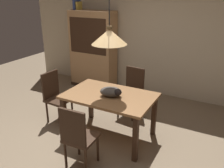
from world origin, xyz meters
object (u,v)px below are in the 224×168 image
at_px(chair_near_front, 78,136).
at_px(chair_far_back, 132,90).
at_px(cat_sleeping, 112,92).
at_px(pendant_lamp, 109,36).
at_px(chair_left_side, 55,95).
at_px(dining_table, 110,101).
at_px(hutch_bookcase, 93,51).
at_px(book_yellow_short, 79,6).
at_px(book_blue_wide, 77,4).

distance_m(chair_near_front, chair_far_back, 1.76).
height_order(cat_sleeping, pendant_lamp, pendant_lamp).
xyz_separation_m(chair_left_side, chair_near_front, (1.13, -0.88, 0.00)).
relative_size(dining_table, chair_far_back, 1.51).
distance_m(dining_table, cat_sleeping, 0.19).
distance_m(dining_table, chair_far_back, 0.89).
bearing_deg(chair_far_back, hutch_bookcase, 147.35).
xyz_separation_m(chair_near_front, cat_sleeping, (0.05, 0.84, 0.32)).
xyz_separation_m(chair_far_back, book_yellow_short, (-1.81, 0.93, 1.43)).
distance_m(chair_left_side, book_yellow_short, 2.40).
bearing_deg(chair_far_back, book_blue_wide, 153.57).
xyz_separation_m(dining_table, book_yellow_short, (-1.80, 1.81, 1.29)).
xyz_separation_m(chair_near_front, chair_far_back, (0.01, 1.76, 0.00)).
relative_size(chair_far_back, pendant_lamp, 0.72).
distance_m(chair_near_front, pendant_lamp, 1.45).
distance_m(chair_near_front, cat_sleeping, 0.90).
bearing_deg(book_yellow_short, book_blue_wide, 180.00).
distance_m(chair_left_side, chair_near_front, 1.44).
relative_size(chair_near_front, hutch_bookcase, 0.50).
distance_m(chair_far_back, pendant_lamp, 1.45).
relative_size(chair_left_side, chair_far_back, 1.00).
height_order(chair_near_front, hutch_bookcase, hutch_bookcase).
height_order(chair_left_side, book_blue_wide, book_blue_wide).
relative_size(dining_table, chair_left_side, 1.51).
distance_m(cat_sleeping, pendant_lamp, 0.84).
relative_size(pendant_lamp, book_yellow_short, 6.50).
relative_size(cat_sleeping, pendant_lamp, 0.31).
relative_size(cat_sleeping, hutch_bookcase, 0.22).
bearing_deg(hutch_bookcase, book_yellow_short, 179.76).
distance_m(pendant_lamp, book_yellow_short, 2.56).
xyz_separation_m(chair_near_front, book_blue_wide, (-1.87, 2.69, 1.46)).
bearing_deg(chair_left_side, book_yellow_short, 110.38).
bearing_deg(chair_left_side, chair_far_back, 37.50).
xyz_separation_m(chair_far_back, pendant_lamp, (-0.01, -0.88, 1.15)).
xyz_separation_m(pendant_lamp, book_blue_wide, (-1.86, 1.81, 0.31)).
relative_size(dining_table, cat_sleeping, 3.46).
bearing_deg(pendant_lamp, chair_far_back, 89.44).
height_order(chair_near_front, chair_far_back, same).
relative_size(chair_left_side, pendant_lamp, 0.72).
distance_m(hutch_bookcase, book_blue_wide, 1.16).
distance_m(chair_left_side, chair_far_back, 1.43).
bearing_deg(chair_left_side, cat_sleeping, -2.21).
height_order(hutch_bookcase, book_blue_wide, book_blue_wide).
bearing_deg(book_blue_wide, chair_near_front, -55.22).
bearing_deg(chair_far_back, pendant_lamp, -90.56).
xyz_separation_m(chair_left_side, hutch_bookcase, (-0.31, 1.80, 0.38)).
bearing_deg(chair_left_side, pendant_lamp, -0.29).
xyz_separation_m(chair_left_side, pendant_lamp, (1.13, -0.01, 1.15)).
bearing_deg(cat_sleeping, pendant_lamp, 144.69).
relative_size(cat_sleeping, book_yellow_short, 2.02).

